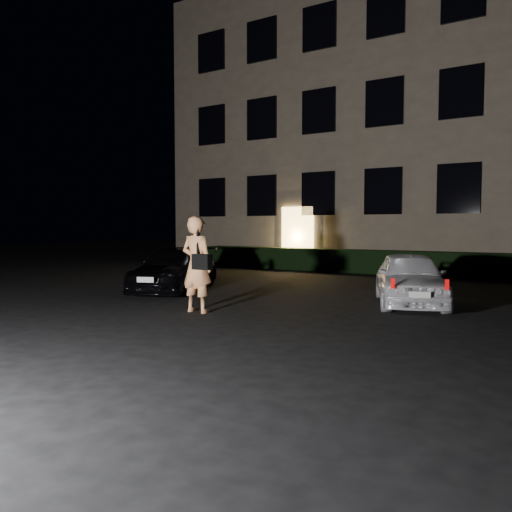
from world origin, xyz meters
The scene contains 6 objects.
ground centered at (0.00, 0.00, 0.00)m, with size 80.00×80.00×0.00m, color black.
building centered at (0.00, 14.99, 6.00)m, with size 20.00×8.11×12.00m.
hedge centered at (0.00, 10.50, 0.42)m, with size 15.00×0.70×0.85m, color black.
sedan centered at (-3.20, 3.11, 0.56)m, with size 2.86×4.16×1.12m.
hatch centered at (2.85, 3.93, 0.58)m, with size 2.51×3.70×1.17m.
man centered at (-0.49, 0.66, 0.96)m, with size 0.78×0.46×1.92m.
Camera 1 is at (5.71, -7.12, 1.72)m, focal length 35.00 mm.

